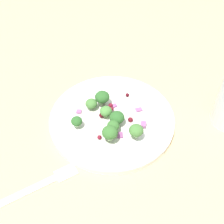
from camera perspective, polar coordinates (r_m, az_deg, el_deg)
The scene contains 24 objects.
ground_plane at distance 60.16cm, azimuth -0.07°, elevation -1.36°, with size 180.00×180.00×2.00cm, color tan.
plate at distance 57.81cm, azimuth -0.00°, elevation -1.23°, with size 24.40×24.40×1.70cm.
dressing_pool at distance 57.48cm, azimuth -0.00°, elevation -0.94°, with size 14.15×14.15×0.20cm, color white.
broccoli_floret_0 at distance 53.81cm, azimuth 0.23°, elevation -2.70°, with size 2.28×2.28×2.31cm.
broccoli_floret_1 at distance 54.99cm, azimuth 0.96°, elevation -1.11°, with size 2.82×2.82×2.85cm.
broccoli_floret_2 at distance 55.03cm, azimuth -6.85°, elevation -1.80°, with size 2.12×2.12×2.14cm.
broccoli_floret_3 at distance 52.17cm, azimuth -0.42°, elevation -4.02°, with size 2.85×2.85×2.88cm.
broccoli_floret_4 at distance 52.99cm, azimuth 4.70°, elevation -3.59°, with size 2.63×2.63×2.66cm.
broccoli_floret_5 at distance 58.12cm, azimuth -4.01°, elevation 1.58°, with size 2.37×2.37×2.40cm.
broccoli_floret_6 at distance 58.16cm, azimuth -1.90°, elevation 2.87°, with size 2.90×2.90×2.94cm.
broccoli_floret_7 at distance 56.45cm, azimuth -1.18°, elevation 0.12°, with size 2.38×2.38×2.41cm.
cranberry_0 at distance 58.71cm, azimuth -0.27°, elevation 1.28°, with size 0.93×0.93×0.93cm, color maroon.
cranberry_1 at distance 61.10cm, azimuth 2.99°, elevation 3.32°, with size 0.76×0.76×0.76cm, color #4C0A14.
cranberry_2 at distance 56.78cm, azimuth -2.05°, elevation -0.61°, with size 0.92×0.92×0.92cm, color #4C0A14.
cranberry_3 at distance 57.65cm, azimuth -0.16°, elevation 0.39°, with size 0.83×0.83×0.83cm, color maroon.
cranberry_4 at distance 56.51cm, azimuth 3.58°, elevation -1.50°, with size 0.98×0.98×0.98cm, color maroon.
cranberry_5 at distance 53.67cm, azimuth -2.31°, elevation -4.94°, with size 0.80×0.80×0.80cm, color maroon.
onion_bit_0 at distance 58.30cm, azimuth -1.09°, elevation 0.52°, with size 1.39×1.26×0.55cm, color #A35B93.
onion_bit_1 at distance 58.62cm, azimuth 5.21°, elevation 0.45°, with size 0.92×1.27×0.34cm, color #A35B93.
onion_bit_2 at distance 58.33cm, azimuth -6.41°, elevation 0.10°, with size 1.00×0.89×0.35cm, color #A35B93.
onion_bit_3 at distance 55.73cm, azimuth 6.07°, elevation -2.38°, with size 0.99×1.29×0.53cm, color #A35B93.
onion_bit_4 at distance 54.35cm, azimuth 1.57°, elevation -4.53°, with size 0.98×1.27×0.46cm, color #934C84.
onion_bit_5 at distance 59.10cm, azimuth 0.19°, elevation 1.18°, with size 0.82×1.31×0.34cm, color #A35B93.
fork at distance 51.60cm, azimuth -15.44°, elevation -14.19°, with size 13.80×15.01×0.50cm.
Camera 1 is at (-12.24, 37.52, 44.40)cm, focal length 47.29 mm.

